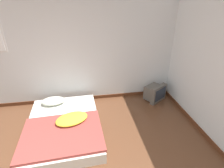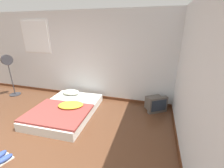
{
  "view_description": "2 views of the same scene",
  "coord_description": "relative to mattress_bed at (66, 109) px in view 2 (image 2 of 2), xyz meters",
  "views": [
    {
      "loc": [
        0.67,
        -1.2,
        2.41
      ],
      "look_at": [
        1.23,
        2.11,
        0.73
      ],
      "focal_mm": 28.0,
      "sensor_mm": 36.0,
      "label": 1
    },
    {
      "loc": [
        2.29,
        -1.32,
        2.1
      ],
      "look_at": [
        1.3,
        2.09,
        0.79
      ],
      "focal_mm": 24.0,
      "sensor_mm": 36.0,
      "label": 2
    }
  ],
  "objects": [
    {
      "name": "wall_right",
      "position": [
        2.71,
        -1.63,
        1.15
      ],
      "size": [
        0.08,
        7.95,
        2.6
      ],
      "color": "silver",
      "rests_on": "ground_plane"
    },
    {
      "name": "crt_tv",
      "position": [
        2.23,
        0.83,
        0.07
      ],
      "size": [
        0.6,
        0.57,
        0.43
      ],
      "color": "#56514C",
      "rests_on": "ground_plane"
    },
    {
      "name": "ground_plane",
      "position": [
        -0.18,
        -1.63,
        -0.13
      ],
      "size": [
        20.0,
        20.0,
        0.0
      ],
      "primitive_type": "plane",
      "color": "brown"
    },
    {
      "name": "standing_fan",
      "position": [
        -2.34,
        0.58,
        0.76
      ],
      "size": [
        0.34,
        0.34,
        1.35
      ],
      "color": "#333338",
      "rests_on": "ground_plane"
    },
    {
      "name": "mattress_bed",
      "position": [
        0.0,
        0.0,
        0.0
      ],
      "size": [
        1.47,
        1.96,
        0.35
      ],
      "color": "silver",
      "rests_on": "ground_plane"
    },
    {
      "name": "sneaker_pair",
      "position": [
        -0.22,
        -1.61,
        -0.08
      ],
      "size": [
        0.31,
        0.3,
        0.1
      ],
      "color": "silver",
      "rests_on": "ground_plane"
    },
    {
      "name": "wall_back",
      "position": [
        -0.2,
        1.17,
        1.16
      ],
      "size": [
        8.12,
        0.08,
        2.6
      ],
      "color": "silver",
      "rests_on": "ground_plane"
    }
  ]
}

